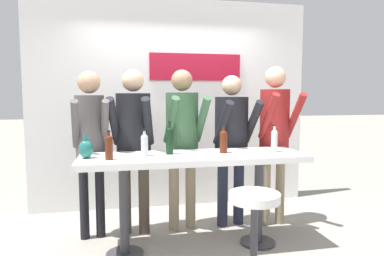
{
  "coord_description": "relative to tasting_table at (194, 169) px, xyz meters",
  "views": [
    {
      "loc": [
        -0.67,
        -3.21,
        1.53
      ],
      "look_at": [
        0.0,
        0.1,
        1.21
      ],
      "focal_mm": 32.0,
      "sensor_mm": 36.0,
      "label": 1
    }
  ],
  "objects": [
    {
      "name": "ground_plane",
      "position": [
        0.0,
        0.0,
        -0.81
      ],
      "size": [
        40.0,
        40.0,
        0.0
      ],
      "primitive_type": "plane",
      "color": "gray"
    },
    {
      "name": "back_wall",
      "position": [
        0.0,
        1.44,
        0.6
      ],
      "size": [
        3.78,
        0.12,
        2.81
      ],
      "color": "white",
      "rests_on": "ground_plane"
    },
    {
      "name": "tasting_table",
      "position": [
        0.0,
        0.0,
        0.0
      ],
      "size": [
        2.18,
        0.64,
        0.96
      ],
      "color": "white",
      "rests_on": "ground_plane"
    },
    {
      "name": "bar_stool",
      "position": [
        0.35,
        -0.71,
        -0.3
      ],
      "size": [
        0.43,
        0.43,
        0.76
      ],
      "color": "#333338",
      "rests_on": "ground_plane"
    },
    {
      "name": "person_far_left",
      "position": [
        -1.01,
        0.48,
        0.32
      ],
      "size": [
        0.4,
        0.54,
        1.78
      ],
      "rotation": [
        0.0,
        0.0,
        0.11
      ],
      "color": "black",
      "rests_on": "ground_plane"
    },
    {
      "name": "person_left",
      "position": [
        -0.56,
        0.51,
        0.31
      ],
      "size": [
        0.51,
        0.62,
        1.8
      ],
      "rotation": [
        0.0,
        0.0,
        -0.19
      ],
      "color": "#473D33",
      "rests_on": "ground_plane"
    },
    {
      "name": "person_center_left",
      "position": [
        -0.02,
        0.55,
        0.32
      ],
      "size": [
        0.48,
        0.6,
        1.81
      ],
      "rotation": [
        0.0,
        0.0,
        0.14
      ],
      "color": "gray",
      "rests_on": "ground_plane"
    },
    {
      "name": "person_center",
      "position": [
        0.56,
        0.55,
        0.28
      ],
      "size": [
        0.51,
        0.61,
        1.76
      ],
      "rotation": [
        0.0,
        0.0,
        0.15
      ],
      "color": "#23283D",
      "rests_on": "ground_plane"
    },
    {
      "name": "person_center_right",
      "position": [
        1.06,
        0.47,
        0.36
      ],
      "size": [
        0.42,
        0.56,
        1.86
      ],
      "rotation": [
        0.0,
        0.0,
        0.04
      ],
      "color": "gray",
      "rests_on": "ground_plane"
    },
    {
      "name": "wine_bottle_0",
      "position": [
        0.31,
        0.03,
        0.27
      ],
      "size": [
        0.08,
        0.08,
        0.27
      ],
      "color": "#4C1E0F",
      "rests_on": "tasting_table"
    },
    {
      "name": "wine_bottle_1",
      "position": [
        -0.8,
        -0.11,
        0.27
      ],
      "size": [
        0.07,
        0.07,
        0.27
      ],
      "color": "#4C1E0F",
      "rests_on": "tasting_table"
    },
    {
      "name": "wine_bottle_2",
      "position": [
        -0.23,
        0.06,
        0.3
      ],
      "size": [
        0.07,
        0.07,
        0.33
      ],
      "color": "black",
      "rests_on": "tasting_table"
    },
    {
      "name": "wine_bottle_3",
      "position": [
        0.83,
        -0.01,
        0.27
      ],
      "size": [
        0.06,
        0.06,
        0.28
      ],
      "color": "#B7BCC1",
      "rests_on": "tasting_table"
    },
    {
      "name": "wine_bottle_4",
      "position": [
        -0.48,
        0.0,
        0.26
      ],
      "size": [
        0.07,
        0.07,
        0.25
      ],
      "color": "#B7BCC1",
      "rests_on": "tasting_table"
    },
    {
      "name": "decorative_vase",
      "position": [
        -1.01,
        0.01,
        0.24
      ],
      "size": [
        0.13,
        0.13,
        0.22
      ],
      "color": "#1E665B",
      "rests_on": "tasting_table"
    }
  ]
}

